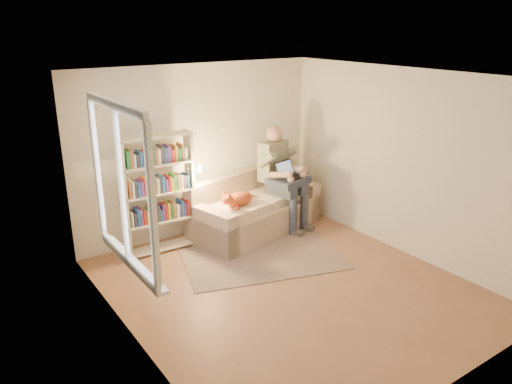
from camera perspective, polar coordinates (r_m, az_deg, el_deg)
floor at (r=6.41m, az=3.77°, el=-10.75°), size 4.50×4.50×0.00m
ceiling at (r=5.60m, az=4.35°, el=13.03°), size 4.00×4.50×0.02m
wall_left at (r=4.95m, az=-14.41°, el=-3.92°), size 0.02×4.50×2.60m
wall_right at (r=7.25m, az=16.51°, el=3.20°), size 0.02×4.50×2.60m
wall_back at (r=7.68m, az=-6.52°, el=4.74°), size 4.00×0.02×2.60m
wall_front at (r=4.49m, az=22.42°, el=-7.28°), size 4.00×0.02×2.60m
window at (r=5.11m, az=-14.73°, el=-2.28°), size 0.12×1.52×1.69m
sofa at (r=7.89m, az=-0.29°, el=-2.16°), size 2.27×1.38×0.90m
person at (r=7.92m, az=2.79°, el=2.29°), size 0.60×0.81×1.63m
cat at (r=7.34m, az=-2.28°, el=-0.88°), size 0.67×0.34×0.25m
blanket at (r=7.90m, az=4.07°, el=1.39°), size 0.67×0.59×0.10m
laptop at (r=7.87m, az=4.02°, el=2.22°), size 0.44×0.40×0.32m
bookshelf at (r=7.12m, az=-11.11°, el=0.43°), size 1.14×0.35×1.72m
rug at (r=7.07m, az=0.84°, el=-7.66°), size 2.48×1.89×0.01m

